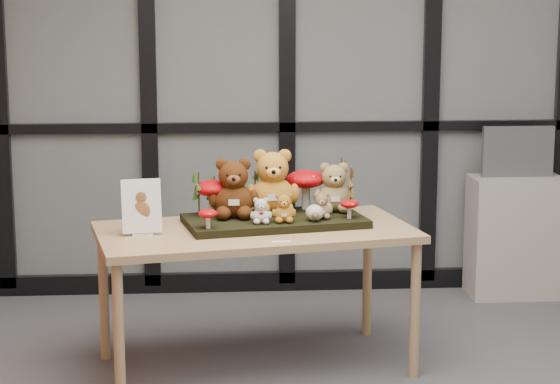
{
  "coord_description": "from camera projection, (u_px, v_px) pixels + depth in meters",
  "views": [
    {
      "loc": [
        -0.92,
        -3.76,
        1.83
      ],
      "look_at": [
        -0.59,
        1.05,
        0.91
      ],
      "focal_mm": 65.0,
      "sensor_mm": 36.0,
      "label": 1
    }
  ],
  "objects": [
    {
      "name": "sprig_green_centre",
      "position": [
        255.0,
        191.0,
        5.19
      ],
      "size": [
        0.05,
        0.05,
        0.21
      ],
      "primitive_type": null,
      "color": "#113C0D",
      "rests_on": "diorama_tray"
    },
    {
      "name": "label_card",
      "position": [
        281.0,
        242.0,
        4.71
      ],
      "size": [
        0.09,
        0.03,
        0.0
      ],
      "primitive_type": "cube",
      "color": "white",
      "rests_on": "display_table"
    },
    {
      "name": "cabinet",
      "position": [
        515.0,
        236.0,
        6.31
      ],
      "size": [
        0.56,
        0.33,
        0.75
      ],
      "primitive_type": "cube",
      "color": "#A39A92",
      "rests_on": "floor"
    },
    {
      "name": "bear_small_yellow",
      "position": [
        284.0,
        206.0,
        4.94
      ],
      "size": [
        0.14,
        0.13,
        0.16
      ],
      "primitive_type": null,
      "rotation": [
        0.0,
        0.0,
        0.2
      ],
      "color": "#AA6C1D",
      "rests_on": "diorama_tray"
    },
    {
      "name": "mushroom_front_right",
      "position": [
        349.0,
        208.0,
        5.03
      ],
      "size": [
        0.09,
        0.09,
        0.1
      ],
      "primitive_type": null,
      "color": "#A50509",
      "rests_on": "diorama_tray"
    },
    {
      "name": "glass_partition",
      "position": [
        360.0,
        67.0,
        6.25
      ],
      "size": [
        4.9,
        0.06,
        2.78
      ],
      "color": "#2D383F",
      "rests_on": "floor"
    },
    {
      "name": "bear_brown_medium",
      "position": [
        233.0,
        185.0,
        5.04
      ],
      "size": [
        0.29,
        0.27,
        0.33
      ],
      "primitive_type": null,
      "rotation": [
        0.0,
        0.0,
        0.2
      ],
      "color": "#46200A",
      "rests_on": "diorama_tray"
    },
    {
      "name": "diorama_tray",
      "position": [
        275.0,
        221.0,
        5.06
      ],
      "size": [
        0.95,
        0.61,
        0.04
      ],
      "primitive_type": "cube",
      "rotation": [
        0.0,
        0.0,
        0.2
      ],
      "color": "black",
      "rests_on": "display_table"
    },
    {
      "name": "bear_pooh_yellow",
      "position": [
        272.0,
        178.0,
        5.12
      ],
      "size": [
        0.32,
        0.3,
        0.36
      ],
      "primitive_type": null,
      "rotation": [
        0.0,
        0.0,
        0.2
      ],
      "color": "#C68024",
      "rests_on": "diorama_tray"
    },
    {
      "name": "sign_holder",
      "position": [
        142.0,
        209.0,
        4.83
      ],
      "size": [
        0.19,
        0.08,
        0.27
      ],
      "rotation": [
        0.0,
        0.0,
        0.16
      ],
      "color": "silver",
      "rests_on": "display_table"
    },
    {
      "name": "bear_beige_small",
      "position": [
        322.0,
        204.0,
        5.02
      ],
      "size": [
        0.13,
        0.12,
        0.14
      ],
      "primitive_type": null,
      "rotation": [
        0.0,
        0.0,
        0.2
      ],
      "color": "olive",
      "rests_on": "diorama_tray"
    },
    {
      "name": "plush_cream_hedgehog",
      "position": [
        315.0,
        212.0,
        4.97
      ],
      "size": [
        0.08,
        0.07,
        0.09
      ],
      "primitive_type": null,
      "rotation": [
        0.0,
        0.0,
        0.2
      ],
      "color": "beige",
      "rests_on": "diorama_tray"
    },
    {
      "name": "mushroom_front_left",
      "position": [
        208.0,
        218.0,
        4.81
      ],
      "size": [
        0.09,
        0.09,
        0.1
      ],
      "primitive_type": null,
      "color": "#A50509",
      "rests_on": "diorama_tray"
    },
    {
      "name": "sprig_dry_mid_right",
      "position": [
        351.0,
        191.0,
        5.12
      ],
      "size": [
        0.05,
        0.05,
        0.24
      ],
      "primitive_type": null,
      "color": "brown",
      "rests_on": "diorama_tray"
    },
    {
      "name": "sprig_dry_far_right",
      "position": [
        341.0,
        184.0,
        5.23
      ],
      "size": [
        0.05,
        0.05,
        0.27
      ],
      "primitive_type": null,
      "color": "brown",
      "rests_on": "diorama_tray"
    },
    {
      "name": "display_table",
      "position": [
        255.0,
        242.0,
        5.0
      ],
      "size": [
        1.66,
        1.06,
        0.72
      ],
      "rotation": [
        0.0,
        0.0,
        0.2
      ],
      "color": "tan",
      "rests_on": "floor"
    },
    {
      "name": "bear_white_bow",
      "position": [
        261.0,
        209.0,
        4.91
      ],
      "size": [
        0.12,
        0.12,
        0.14
      ],
      "primitive_type": null,
      "rotation": [
        0.0,
        0.0,
        0.2
      ],
      "color": "silver",
      "rests_on": "diorama_tray"
    },
    {
      "name": "mushroom_back_right",
      "position": [
        306.0,
        188.0,
        5.24
      ],
      "size": [
        0.2,
        0.2,
        0.22
      ],
      "primitive_type": null,
      "color": "#A50509",
      "rests_on": "diorama_tray"
    },
    {
      "name": "sprig_green_far_left",
      "position": [
        199.0,
        194.0,
        5.05
      ],
      "size": [
        0.05,
        0.05,
        0.23
      ],
      "primitive_type": null,
      "color": "#113C0D",
      "rests_on": "diorama_tray"
    },
    {
      "name": "room_shell",
      "position": [
        457.0,
        40.0,
        3.78
      ],
      "size": [
        5.0,
        5.0,
        5.0
      ],
      "color": "beige",
      "rests_on": "floor"
    },
    {
      "name": "bear_tan_back",
      "position": [
        334.0,
        184.0,
        5.19
      ],
      "size": [
        0.25,
        0.23,
        0.28
      ],
      "primitive_type": null,
      "rotation": [
        0.0,
        0.0,
        0.2
      ],
      "color": "olive",
      "rests_on": "diorama_tray"
    },
    {
      "name": "sprig_green_mid_left",
      "position": [
        214.0,
        195.0,
        5.13
      ],
      "size": [
        0.05,
        0.05,
        0.2
      ],
      "primitive_type": null,
      "color": "#113C0D",
      "rests_on": "diorama_tray"
    },
    {
      "name": "mushroom_back_left",
      "position": [
        212.0,
        196.0,
        5.09
      ],
      "size": [
        0.18,
        0.18,
        0.2
      ],
      "primitive_type": null,
      "color": "#A50509",
      "rests_on": "diorama_tray"
    },
    {
      "name": "monitor",
      "position": [
        518.0,
        152.0,
        6.23
      ],
      "size": [
        0.44,
        0.05,
        0.31
      ],
      "color": "#4F5257",
      "rests_on": "cabinet"
    }
  ]
}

